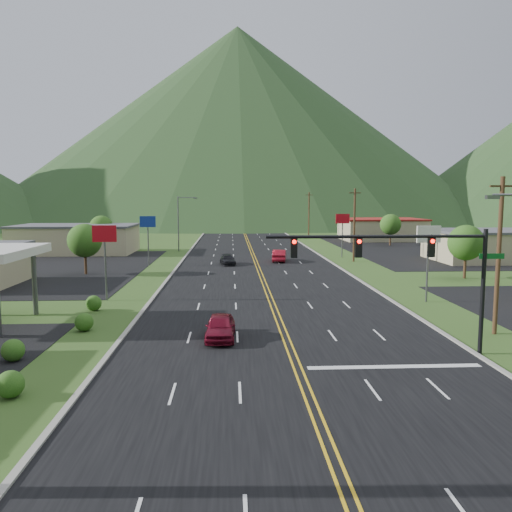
{
  "coord_description": "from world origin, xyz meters",
  "views": [
    {
      "loc": [
        -3.36,
        -12.4,
        8.64
      ],
      "look_at": [
        -1.56,
        23.37,
        4.5
      ],
      "focal_mm": 35.0,
      "sensor_mm": 36.0,
      "label": 1
    }
  ],
  "objects_px": {
    "streetlight_west": "(180,220)",
    "car_dark_mid": "(228,260)",
    "car_red_far": "(279,256)",
    "traffic_signal": "(412,260)",
    "car_red_near": "(220,327)"
  },
  "relations": [
    {
      "from": "streetlight_west",
      "to": "car_dark_mid",
      "type": "xyz_separation_m",
      "value": [
        7.87,
        -17.61,
        -4.57
      ]
    },
    {
      "from": "car_red_far",
      "to": "traffic_signal",
      "type": "bearing_deg",
      "value": 102.53
    },
    {
      "from": "streetlight_west",
      "to": "car_dark_mid",
      "type": "relative_size",
      "value": 2.12
    },
    {
      "from": "traffic_signal",
      "to": "car_dark_mid",
      "type": "height_order",
      "value": "traffic_signal"
    },
    {
      "from": "car_red_near",
      "to": "traffic_signal",
      "type": "bearing_deg",
      "value": -17.39
    },
    {
      "from": "traffic_signal",
      "to": "car_red_far",
      "type": "relative_size",
      "value": 2.64
    },
    {
      "from": "car_red_far",
      "to": "car_dark_mid",
      "type": "bearing_deg",
      "value": 31.12
    },
    {
      "from": "streetlight_west",
      "to": "car_red_far",
      "type": "xyz_separation_m",
      "value": [
        14.95,
        -14.6,
        -4.36
      ]
    },
    {
      "from": "traffic_signal",
      "to": "car_red_near",
      "type": "distance_m",
      "value": 12.05
    },
    {
      "from": "traffic_signal",
      "to": "car_dark_mid",
      "type": "relative_size",
      "value": 3.09
    },
    {
      "from": "traffic_signal",
      "to": "car_red_near",
      "type": "bearing_deg",
      "value": 160.89
    },
    {
      "from": "car_red_near",
      "to": "car_red_far",
      "type": "relative_size",
      "value": 0.89
    },
    {
      "from": "traffic_signal",
      "to": "car_red_far",
      "type": "height_order",
      "value": "traffic_signal"
    },
    {
      "from": "car_red_near",
      "to": "car_red_far",
      "type": "bearing_deg",
      "value": 80.76
    },
    {
      "from": "car_red_far",
      "to": "car_red_near",
      "type": "bearing_deg",
      "value": 87.13
    }
  ]
}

